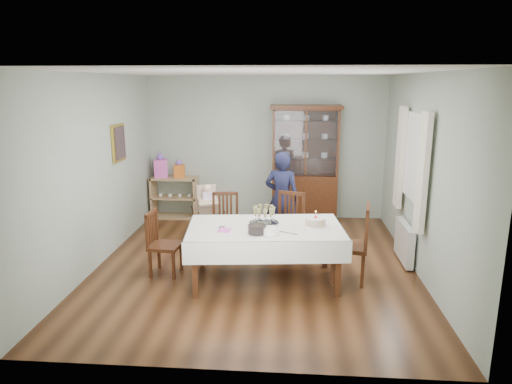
# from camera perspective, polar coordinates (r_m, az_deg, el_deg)

# --- Properties ---
(floor) EXTENTS (5.00, 5.00, 0.00)m
(floor) POSITION_cam_1_polar(r_m,az_deg,el_deg) (6.68, -0.07, -9.08)
(floor) COLOR #593319
(floor) RESTS_ON ground
(room_shell) EXTENTS (5.00, 5.00, 5.00)m
(room_shell) POSITION_cam_1_polar(r_m,az_deg,el_deg) (6.76, 0.28, 6.17)
(room_shell) COLOR #9EAA99
(room_shell) RESTS_ON floor
(dining_table) EXTENTS (2.11, 1.35, 0.76)m
(dining_table) POSITION_cam_1_polar(r_m,az_deg,el_deg) (6.02, 1.14, -7.75)
(dining_table) COLOR #462311
(dining_table) RESTS_ON floor
(china_cabinet) EXTENTS (1.30, 0.48, 2.18)m
(china_cabinet) POSITION_cam_1_polar(r_m,az_deg,el_deg) (8.54, 6.15, 3.69)
(china_cabinet) COLOR #462311
(china_cabinet) RESTS_ON floor
(sideboard) EXTENTS (0.90, 0.38, 0.80)m
(sideboard) POSITION_cam_1_polar(r_m,az_deg,el_deg) (8.99, -10.12, -0.66)
(sideboard) COLOR tan
(sideboard) RESTS_ON floor
(picture_frame) EXTENTS (0.04, 0.48, 0.58)m
(picture_frame) POSITION_cam_1_polar(r_m,az_deg,el_deg) (7.51, -16.80, 5.92)
(picture_frame) COLOR gold
(picture_frame) RESTS_ON room_shell
(window) EXTENTS (0.04, 1.02, 1.22)m
(window) POSITION_cam_1_polar(r_m,az_deg,el_deg) (6.76, 19.30, 4.09)
(window) COLOR white
(window) RESTS_ON room_shell
(curtain_left) EXTENTS (0.07, 0.30, 1.55)m
(curtain_left) POSITION_cam_1_polar(r_m,az_deg,el_deg) (6.17, 20.12, 2.24)
(curtain_left) COLOR silver
(curtain_left) RESTS_ON room_shell
(curtain_right) EXTENTS (0.07, 0.30, 1.55)m
(curtain_right) POSITION_cam_1_polar(r_m,az_deg,el_deg) (7.36, 17.58, 4.14)
(curtain_right) COLOR silver
(curtain_right) RESTS_ON room_shell
(radiator) EXTENTS (0.10, 0.80, 0.55)m
(radiator) POSITION_cam_1_polar(r_m,az_deg,el_deg) (7.04, 18.04, -5.97)
(radiator) COLOR white
(radiator) RESTS_ON floor
(chair_far_left) EXTENTS (0.46, 0.46, 0.93)m
(chair_far_left) POSITION_cam_1_polar(r_m,az_deg,el_deg) (7.03, -3.86, -5.53)
(chair_far_left) COLOR #462311
(chair_far_left) RESTS_ON floor
(chair_far_right) EXTENTS (0.54, 0.54, 0.97)m
(chair_far_right) POSITION_cam_1_polar(r_m,az_deg,el_deg) (6.91, 3.93, -5.78)
(chair_far_right) COLOR #462311
(chair_far_right) RESTS_ON floor
(chair_end_left) EXTENTS (0.43, 0.43, 0.89)m
(chair_end_left) POSITION_cam_1_polar(r_m,az_deg,el_deg) (6.42, -11.36, -7.82)
(chair_end_left) COLOR #462311
(chair_end_left) RESTS_ON floor
(chair_end_right) EXTENTS (0.54, 0.54, 1.04)m
(chair_end_right) POSITION_cam_1_polar(r_m,az_deg,el_deg) (6.21, 11.69, -8.13)
(chair_end_right) COLOR #462311
(chair_end_right) RESTS_ON floor
(woman) EXTENTS (0.62, 0.47, 1.52)m
(woman) POSITION_cam_1_polar(r_m,az_deg,el_deg) (7.33, 3.25, -0.78)
(woman) COLOR black
(woman) RESTS_ON floor
(high_chair) EXTENTS (0.55, 0.55, 0.96)m
(high_chair) POSITION_cam_1_polar(r_m,az_deg,el_deg) (7.56, -6.01, -3.42)
(high_chair) COLOR black
(high_chair) RESTS_ON floor
(champagne_tray) EXTENTS (0.39, 0.39, 0.24)m
(champagne_tray) POSITION_cam_1_polar(r_m,az_deg,el_deg) (5.99, 1.02, -3.30)
(champagne_tray) COLOR silver
(champagne_tray) RESTS_ON dining_table
(birthday_cake) EXTENTS (0.30, 0.30, 0.21)m
(birthday_cake) POSITION_cam_1_polar(r_m,az_deg,el_deg) (5.95, 7.44, -3.75)
(birthday_cake) COLOR white
(birthday_cake) RESTS_ON dining_table
(plate_stack_dark) EXTENTS (0.29, 0.29, 0.11)m
(plate_stack_dark) POSITION_cam_1_polar(r_m,az_deg,el_deg) (5.62, 0.13, -4.67)
(plate_stack_dark) COLOR black
(plate_stack_dark) RESTS_ON dining_table
(plate_stack_white) EXTENTS (0.24, 0.24, 0.08)m
(plate_stack_white) POSITION_cam_1_polar(r_m,az_deg,el_deg) (5.60, 1.81, -4.88)
(plate_stack_white) COLOR white
(plate_stack_white) RESTS_ON dining_table
(napkin_stack) EXTENTS (0.16, 0.16, 0.02)m
(napkin_stack) POSITION_cam_1_polar(r_m,az_deg,el_deg) (5.74, -3.95, -4.77)
(napkin_stack) COLOR #E454BD
(napkin_stack) RESTS_ON dining_table
(cutlery) EXTENTS (0.11, 0.15, 0.01)m
(cutlery) POSITION_cam_1_polar(r_m,az_deg,el_deg) (5.85, -4.59, -4.48)
(cutlery) COLOR silver
(cutlery) RESTS_ON dining_table
(cake_knife) EXTENTS (0.23, 0.13, 0.01)m
(cake_knife) POSITION_cam_1_polar(r_m,az_deg,el_deg) (5.65, 4.11, -5.13)
(cake_knife) COLOR silver
(cake_knife) RESTS_ON dining_table
(gift_bag_pink) EXTENTS (0.28, 0.22, 0.46)m
(gift_bag_pink) POSITION_cam_1_polar(r_m,az_deg,el_deg) (8.91, -11.84, 3.12)
(gift_bag_pink) COLOR #E454BD
(gift_bag_pink) RESTS_ON sideboard
(gift_bag_orange) EXTENTS (0.19, 0.13, 0.35)m
(gift_bag_orange) POSITION_cam_1_polar(r_m,az_deg,el_deg) (8.82, -9.57, 2.78)
(gift_bag_orange) COLOR orange
(gift_bag_orange) RESTS_ON sideboard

